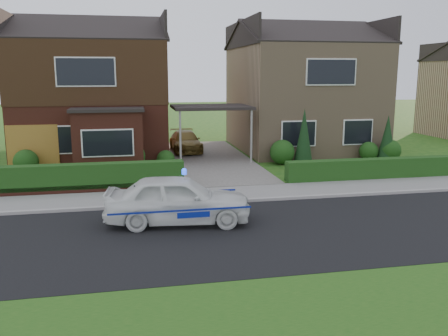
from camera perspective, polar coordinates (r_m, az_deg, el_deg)
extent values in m
plane|color=#184D14|center=(13.53, 6.55, -7.47)|extent=(120.00, 120.00, 0.00)
cube|color=black|center=(13.53, 6.55, -7.47)|extent=(60.00, 6.00, 0.02)
cube|color=#9E9993|center=(16.32, 3.27, -3.91)|extent=(60.00, 0.16, 0.12)
cube|color=slate|center=(17.30, 2.40, -3.04)|extent=(60.00, 2.00, 0.10)
cube|color=#184D14|center=(9.30, 16.43, -17.04)|extent=(60.00, 4.00, 0.01)
cube|color=#666059|center=(23.91, -1.52, 1.02)|extent=(3.80, 12.00, 0.12)
cube|color=brown|center=(26.27, -15.40, 7.79)|extent=(7.20, 8.00, 5.80)
cube|color=white|center=(22.60, -19.88, 3.18)|extent=(1.80, 0.08, 1.30)
cube|color=white|center=(22.35, -11.82, 3.53)|extent=(1.60, 0.08, 1.30)
cube|color=white|center=(22.23, -16.30, 11.04)|extent=(2.60, 0.08, 1.30)
cube|color=black|center=(26.23, -15.57, 10.95)|extent=(7.26, 8.06, 2.90)
cube|color=brown|center=(21.70, -13.72, 3.09)|extent=(3.00, 1.40, 2.70)
cube|color=black|center=(21.55, -13.90, 6.83)|extent=(3.20, 1.60, 0.14)
cube|color=tan|center=(27.99, 9.27, 8.24)|extent=(7.20, 8.00, 5.80)
cube|color=white|center=(23.81, 8.96, 4.11)|extent=(1.80, 0.08, 1.30)
cube|color=white|center=(25.08, 15.78, 4.18)|extent=(1.60, 0.08, 1.30)
cube|color=white|center=(24.23, 12.77, 11.20)|extent=(2.60, 0.08, 1.30)
cube|color=black|center=(23.57, -1.56, 7.34)|extent=(3.80, 3.00, 0.14)
cylinder|color=gray|center=(22.10, -5.27, 3.51)|extent=(0.10, 0.10, 2.70)
cylinder|color=gray|center=(22.71, 3.31, 3.75)|extent=(0.10, 0.10, 2.70)
cube|color=olive|center=(22.78, -21.98, 2.20)|extent=(2.20, 0.10, 2.10)
cube|color=brown|center=(18.05, -16.76, -2.49)|extent=(7.70, 0.25, 0.36)
cube|color=#123410|center=(18.24, -16.68, -2.93)|extent=(7.50, 0.55, 0.90)
cube|color=#123410|center=(20.55, 17.46, -1.40)|extent=(7.50, 0.55, 0.80)
sphere|color=#123410|center=(22.46, -22.72, 0.70)|extent=(1.08, 1.08, 1.08)
sphere|color=#123410|center=(21.79, -11.18, 1.39)|extent=(1.32, 1.32, 1.32)
sphere|color=#123410|center=(22.18, -7.03, 1.07)|extent=(0.84, 0.84, 0.84)
sphere|color=#123410|center=(23.05, 7.02, 1.91)|extent=(1.20, 1.20, 1.20)
sphere|color=#123410|center=(24.98, 17.02, 1.95)|extent=(0.96, 0.96, 0.96)
sphere|color=#123410|center=(25.21, 19.35, 2.02)|extent=(1.08, 1.08, 1.08)
cone|color=black|center=(23.10, 9.58, 3.61)|extent=(0.90, 0.90, 2.60)
cone|color=black|center=(25.03, 19.04, 3.28)|extent=(0.90, 0.90, 2.20)
imported|color=white|center=(13.92, -5.54, -3.82)|extent=(2.18, 4.39, 1.44)
sphere|color=#193FF2|center=(13.76, -4.73, -0.56)|extent=(0.17, 0.17, 0.17)
cube|color=navy|center=(13.12, -5.15, -5.02)|extent=(3.88, 0.02, 0.05)
cube|color=navy|center=(14.76, -5.88, -3.18)|extent=(3.88, 0.01, 0.05)
ellipsoid|color=black|center=(13.69, -10.45, -2.99)|extent=(0.22, 0.17, 0.21)
sphere|color=white|center=(13.63, -10.38, -3.09)|extent=(0.11, 0.11, 0.11)
sphere|color=black|center=(13.64, -10.39, -2.44)|extent=(0.13, 0.13, 0.13)
cone|color=black|center=(13.63, -10.59, -2.17)|extent=(0.04, 0.04, 0.05)
cone|color=black|center=(13.63, -10.21, -2.16)|extent=(0.04, 0.04, 0.05)
imported|color=brown|center=(26.16, -4.65, 3.22)|extent=(1.58, 3.77, 1.09)
imported|color=gray|center=(19.05, -23.63, -1.58)|extent=(0.45, 0.33, 0.79)
imported|color=gray|center=(21.55, -10.47, 0.52)|extent=(0.51, 0.47, 0.74)
imported|color=gray|center=(18.76, -13.17, -1.01)|extent=(0.59, 0.59, 0.85)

